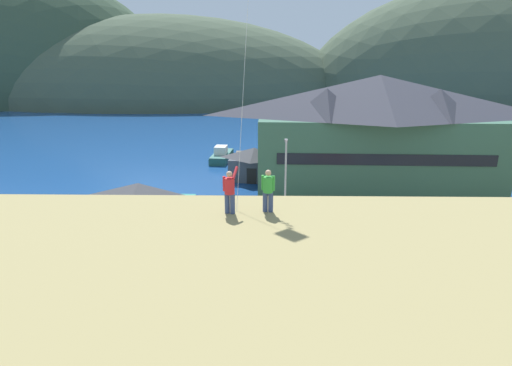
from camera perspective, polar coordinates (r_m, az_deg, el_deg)
The scene contains 24 objects.
ground_plane at distance 25.16m, azimuth 0.99°, elevation -14.95°, with size 600.00×600.00×0.00m, color #66604C.
parking_lot_pad at distance 29.51m, azimuth 1.01°, elevation -9.77°, with size 40.00×20.00×0.10m, color gray.
bay_water at distance 82.48m, azimuth 1.07°, elevation 7.47°, with size 360.00×84.00×0.03m, color navy.
far_hill_west_ridge at distance 161.08m, azimuth -27.19°, elevation 10.17°, with size 91.32×57.74×81.32m, color #334733.
far_hill_east_peak at distance 144.16m, azimuth -14.57°, elevation 10.89°, with size 89.38×44.30×50.23m, color #3D4C38.
far_hill_center_saddle at distance 146.09m, azimuth -13.15°, elevation 11.06°, with size 135.04×66.87×56.93m, color #42513D.
far_hill_far_shoulder at distance 160.74m, azimuth 32.14°, elevation 9.46°, with size 141.54×74.45×79.24m, color #42513D.
harbor_lodge at distance 44.47m, azimuth 16.66°, elevation 7.16°, with size 26.29×11.06×12.01m.
storage_shed_near_lot at distance 30.38m, azimuth -16.03°, elevation -4.40°, with size 8.12×4.70×5.03m.
storage_shed_waterside at distance 46.73m, azimuth -0.26°, elevation 2.80°, with size 6.42×4.70×3.84m.
wharf_dock at distance 54.80m, azimuth -1.44°, elevation 3.11°, with size 3.20×10.28×0.70m.
moored_boat_wharfside at distance 56.64m, azimuth -4.89°, elevation 3.89°, with size 2.85×7.20×2.16m.
parked_car_mid_row_center at distance 34.33m, azimuth -25.03°, elevation -5.66°, with size 4.27×2.18×1.82m.
parked_car_back_row_left at distance 25.54m, azimuth 6.99°, elevation -11.80°, with size 4.29×2.23×1.82m.
parked_car_front_row_red at distance 29.63m, azimuth -2.77°, elevation -7.51°, with size 4.22×2.10×1.82m.
parked_car_corner_spot at distance 31.83m, azimuth 10.84°, elevation -6.03°, with size 4.26×2.18×1.82m.
parked_car_lone_by_shed at distance 33.02m, azimuth 21.26°, elevation -6.07°, with size 4.25×2.16×1.82m.
parked_car_front_row_end at distance 34.86m, azimuth 29.04°, elevation -5.89°, with size 4.28×2.21×1.82m.
parked_car_mid_row_far at distance 28.44m, azimuth -31.77°, elevation -11.26°, with size 4.22×2.09×1.82m.
parked_car_mid_row_near at distance 26.39m, azimuth 19.52°, elevation -11.72°, with size 4.24×2.13×1.82m.
parked_car_back_row_right at distance 28.41m, azimuth 31.77°, elevation -11.29°, with size 4.34×2.35×1.82m.
parking_light_pole at distance 33.27m, azimuth 4.20°, elevation 0.96°, with size 0.24×0.78×7.13m.
person_kite_flyer at distance 15.87m, azimuth -3.76°, elevation -1.05°, with size 0.60×0.62×1.86m.
person_companion at distance 16.02m, azimuth 1.72°, elevation -0.92°, with size 0.54×0.40×1.74m.
Camera 1 is at (-0.03, -21.42, 13.19)m, focal length 28.24 mm.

